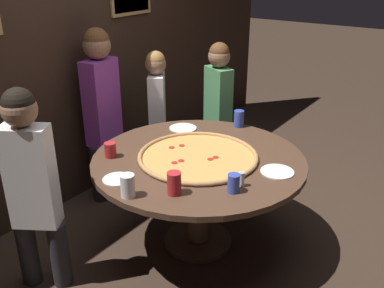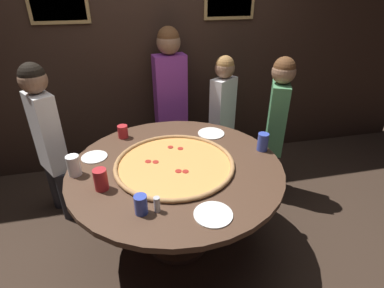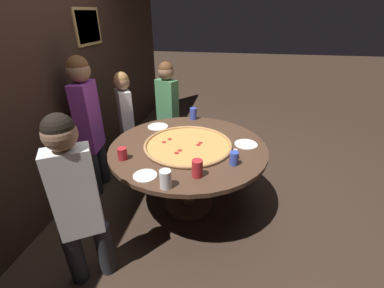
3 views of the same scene
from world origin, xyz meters
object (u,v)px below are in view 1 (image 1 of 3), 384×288
at_px(white_plate_far_back, 277,172).
at_px(diner_far_right, 157,110).
at_px(dining_table, 199,174).
at_px(diner_side_right, 32,181).
at_px(drink_cup_far_right, 128,186).
at_px(diner_centre_back, 218,104).
at_px(drink_cup_near_left, 110,150).
at_px(white_plate_right_side, 183,128).
at_px(giant_pizza, 198,156).
at_px(drink_cup_front_edge, 234,183).
at_px(white_plate_left_side, 117,179).
at_px(diner_side_left, 102,106).
at_px(drink_cup_by_shaker, 239,119).
at_px(condiment_shaker, 242,179).
at_px(drink_cup_centre_back, 174,183).

xyz_separation_m(white_plate_far_back, diner_far_right, (0.53, 1.48, -0.01)).
relative_size(dining_table, diner_far_right, 1.19).
bearing_deg(diner_side_right, white_plate_far_back, -168.64).
height_order(drink_cup_far_right, diner_centre_back, diner_centre_back).
relative_size(diner_centre_back, diner_far_right, 1.05).
relative_size(drink_cup_far_right, diner_centre_back, 0.11).
xyz_separation_m(dining_table, drink_cup_near_left, (-0.36, 0.52, 0.19)).
relative_size(white_plate_far_back, white_plate_right_side, 0.99).
bearing_deg(diner_centre_back, white_plate_far_back, -15.94).
xyz_separation_m(giant_pizza, drink_cup_far_right, (-0.68, 0.04, 0.06)).
relative_size(drink_cup_near_left, diner_far_right, 0.08).
bearing_deg(white_plate_right_side, drink_cup_front_edge, -127.21).
xyz_separation_m(dining_table, diner_centre_back, (1.02, 0.48, 0.16)).
xyz_separation_m(white_plate_left_side, diner_side_left, (0.72, 0.88, 0.13)).
bearing_deg(drink_cup_near_left, dining_table, -55.63).
distance_m(white_plate_far_back, diner_side_left, 1.68).
relative_size(drink_cup_by_shaker, white_plate_far_back, 0.62).
xyz_separation_m(drink_cup_front_edge, white_plate_far_back, (0.39, -0.11, -0.06)).
relative_size(giant_pizza, drink_cup_near_left, 7.99).
height_order(drink_cup_by_shaker, diner_centre_back, diner_centre_back).
distance_m(giant_pizza, diner_far_right, 1.13).
distance_m(giant_pizza, white_plate_far_back, 0.57).
xyz_separation_m(dining_table, drink_cup_by_shaker, (0.69, 0.07, 0.21)).
distance_m(white_plate_left_side, diner_far_right, 1.40).
bearing_deg(diner_side_left, diner_side_right, 18.09).
bearing_deg(condiment_shaker, white_plate_right_side, 56.88).
xyz_separation_m(giant_pizza, white_plate_far_back, (0.13, -0.56, -0.01)).
bearing_deg(diner_centre_back, drink_cup_by_shaker, -13.26).
relative_size(drink_cup_by_shaker, diner_side_left, 0.09).
distance_m(dining_table, diner_far_right, 1.13).
relative_size(diner_side_left, diner_side_right, 1.11).
xyz_separation_m(drink_cup_front_edge, white_plate_right_side, (0.66, 0.87, -0.06)).
relative_size(drink_cup_front_edge, diner_side_left, 0.08).
distance_m(drink_cup_far_right, diner_side_right, 0.62).
bearing_deg(diner_side_left, white_plate_far_back, 81.64).
xyz_separation_m(drink_cup_centre_back, white_plate_right_side, (0.89, 0.59, -0.07)).
bearing_deg(diner_centre_back, drink_cup_front_edge, -29.27).
xyz_separation_m(dining_table, drink_cup_far_right, (-0.69, 0.04, 0.21)).
height_order(diner_far_right, diner_side_right, diner_side_right).
height_order(drink_cup_near_left, diner_far_right, diner_far_right).
relative_size(drink_cup_near_left, white_plate_far_back, 0.48).
relative_size(drink_cup_front_edge, drink_cup_far_right, 0.82).
height_order(drink_cup_centre_back, diner_side_left, diner_side_left).
bearing_deg(drink_cup_far_right, drink_cup_front_edge, -49.75).
height_order(white_plate_right_side, white_plate_left_side, same).
height_order(dining_table, condiment_shaker, condiment_shaker).
bearing_deg(diner_far_right, diner_centre_back, 94.92).
xyz_separation_m(dining_table, white_plate_right_side, (0.38, 0.42, 0.14)).
relative_size(dining_table, condiment_shaker, 15.75).
xyz_separation_m(drink_cup_front_edge, diner_side_left, (0.42, 1.57, 0.07)).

